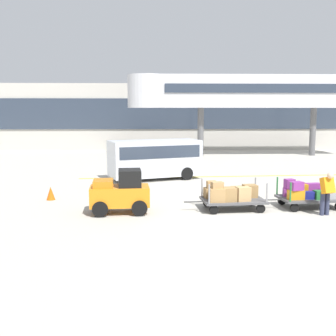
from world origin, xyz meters
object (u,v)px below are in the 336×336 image
Objects in this scene: baggage_cart_middle at (309,194)px; baggage_handler at (327,191)px; safety_cone_near at (51,193)px; baggage_tug at (121,192)px; shuttle_van at (155,156)px; baggage_cart_lead at (230,195)px.

baggage_handler reaches higher than baggage_cart_middle.
baggage_cart_middle is 5.54× the size of safety_cone_near.
baggage_tug is 7.28m from baggage_handler.
baggage_handler is at bearing -16.12° from safety_cone_near.
baggage_cart_middle is 9.05m from shuttle_van.
baggage_cart_lead is 3.38m from baggage_handler.
baggage_cart_lead reaches higher than baggage_cart_middle.
safety_cone_near is (-10.16, 1.78, -0.26)m from baggage_cart_middle.
baggage_handler is (0.16, -1.21, 0.33)m from baggage_cart_middle.
baggage_cart_lead is 0.59× the size of shuttle_van.
baggage_cart_middle is 1.95× the size of baggage_handler.
baggage_handler is at bearing -82.39° from baggage_cart_middle.
baggage_tug is 4.05m from baggage_cart_lead.
shuttle_van reaches higher than baggage_cart_lead.
shuttle_van is (-2.76, 7.12, 0.67)m from baggage_cart_lead.
baggage_tug is at bearing -175.37° from baggage_cart_lead.
shuttle_van reaches higher than safety_cone_near.
shuttle_van is (-5.98, 8.10, 0.37)m from baggage_handler.
baggage_cart_lead is 5.54× the size of safety_cone_near.
baggage_tug is 1.39× the size of baggage_handler.
baggage_cart_middle is 10.32m from safety_cone_near.
shuttle_van is at bearing 80.31° from baggage_tug.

